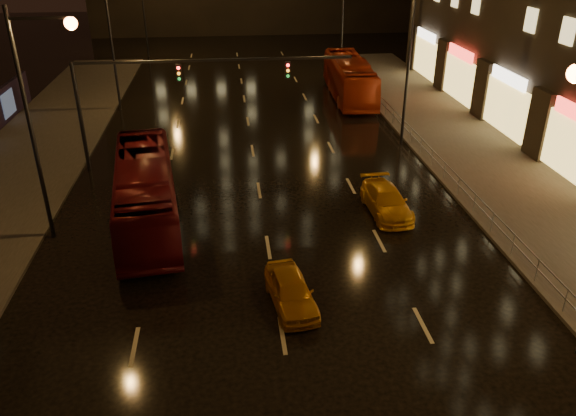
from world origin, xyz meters
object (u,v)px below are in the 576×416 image
(taxi_far, at_px, (386,201))
(bus_curb, at_px, (349,78))
(bus_red, at_px, (146,191))
(taxi_near, at_px, (291,291))

(taxi_far, bearing_deg, bus_curb, 80.72)
(bus_red, bearing_deg, taxi_near, -58.57)
(taxi_near, xyz_separation_m, taxi_far, (5.52, 6.97, 0.01))
(bus_curb, bearing_deg, bus_red, -122.32)
(bus_curb, bearing_deg, taxi_far, -94.48)
(bus_curb, distance_m, taxi_near, 28.82)
(bus_curb, distance_m, taxi_far, 20.86)
(bus_red, height_order, taxi_near, bus_red)
(taxi_near, distance_m, taxi_far, 8.89)
(taxi_near, relative_size, taxi_far, 0.84)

